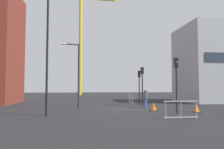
% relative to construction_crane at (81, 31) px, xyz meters
% --- Properties ---
extents(ground, '(160.00, 160.00, 0.00)m').
position_rel_construction_crane_xyz_m(ground, '(3.95, -43.18, -17.54)').
color(ground, black).
extents(office_block, '(9.39, 7.95, 10.06)m').
position_rel_construction_crane_xyz_m(office_block, '(18.28, -34.05, -12.51)').
color(office_block, '#A8AAB2').
rests_on(office_block, ground).
extents(construction_crane, '(15.28, 1.72, 27.66)m').
position_rel_construction_crane_xyz_m(construction_crane, '(0.00, 0.00, 0.00)').
color(construction_crane, yellow).
rests_on(construction_crane, ground).
extents(streetlamp_tall, '(1.02, 1.72, 8.87)m').
position_rel_construction_crane_xyz_m(streetlamp_tall, '(-1.98, -46.61, -12.40)').
color(streetlamp_tall, black).
rests_on(streetlamp_tall, ground).
extents(streetlamp_short, '(1.64, 0.63, 5.94)m').
position_rel_construction_crane_xyz_m(streetlamp_short, '(-0.13, -41.18, -13.96)').
color(streetlamp_short, '#232326').
rests_on(streetlamp_short, ground).
extents(traffic_light_median, '(0.27, 0.38, 4.05)m').
position_rel_construction_crane_xyz_m(traffic_light_median, '(7.25, -46.49, -14.82)').
color(traffic_light_median, '#232326').
rests_on(traffic_light_median, ground).
extents(traffic_light_island, '(0.29, 0.39, 3.96)m').
position_rel_construction_crane_xyz_m(traffic_light_island, '(6.49, -39.81, -14.87)').
color(traffic_light_island, black).
rests_on(traffic_light_island, ground).
extents(traffic_light_verge, '(0.39, 0.31, 3.74)m').
position_rel_construction_crane_xyz_m(traffic_light_verge, '(6.65, -37.93, -15.01)').
color(traffic_light_verge, black).
rests_on(traffic_light_verge, ground).
extents(pedestrian_walking, '(0.34, 0.34, 1.80)m').
position_rel_construction_crane_xyz_m(pedestrian_walking, '(6.06, -42.46, -16.49)').
color(pedestrian_walking, '#33519E').
rests_on(pedestrian_walking, ground).
extents(safety_barrier_rear, '(2.16, 0.14, 1.08)m').
position_rel_construction_crane_xyz_m(safety_barrier_rear, '(6.29, -49.30, -16.97)').
color(safety_barrier_rear, '#B2B5BA').
rests_on(safety_barrier_rear, ground).
extents(safety_barrier_front, '(0.09, 2.18, 1.08)m').
position_rel_construction_crane_xyz_m(safety_barrier_front, '(6.26, -35.39, -16.97)').
color(safety_barrier_front, '#B2B5BA').
rests_on(safety_barrier_front, ground).
extents(traffic_cone_striped, '(0.64, 0.64, 0.65)m').
position_rel_construction_crane_xyz_m(traffic_cone_striped, '(8.47, -34.12, -17.23)').
color(traffic_cone_striped, black).
rests_on(traffic_cone_striped, ground).
extents(traffic_cone_by_barrier, '(0.66, 0.66, 0.67)m').
position_rel_construction_crane_xyz_m(traffic_cone_by_barrier, '(6.25, -44.14, -17.23)').
color(traffic_cone_by_barrier, black).
rests_on(traffic_cone_by_barrier, ground).
extents(traffic_cone_orange, '(0.62, 0.62, 0.63)m').
position_rel_construction_crane_xyz_m(traffic_cone_orange, '(9.09, -45.79, -17.24)').
color(traffic_cone_orange, black).
rests_on(traffic_cone_orange, ground).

